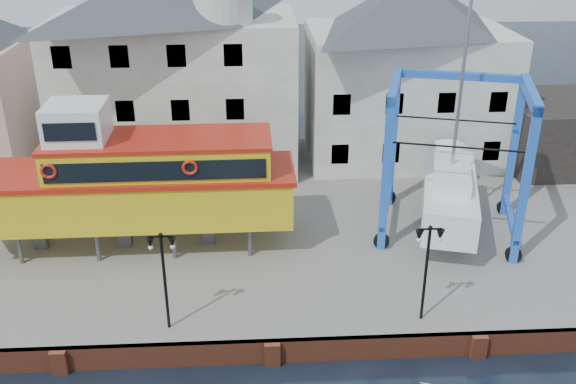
{
  "coord_description": "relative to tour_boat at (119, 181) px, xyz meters",
  "views": [
    {
      "loc": [
        -0.52,
        -19.55,
        16.45
      ],
      "look_at": [
        1.0,
        7.0,
        4.0
      ],
      "focal_mm": 40.0,
      "sensor_mm": 36.0,
      "label": 1
    }
  ],
  "objects": [
    {
      "name": "ground",
      "position": [
        6.76,
        -7.86,
        -4.35
      ],
      "size": [
        140.0,
        140.0,
        0.0
      ],
      "primitive_type": "plane",
      "color": "black",
      "rests_on": "ground"
    },
    {
      "name": "hardstanding",
      "position": [
        6.76,
        3.14,
        -3.85
      ],
      "size": [
        44.0,
        22.0,
        1.0
      ],
      "primitive_type": "cube",
      "color": "slate",
      "rests_on": "ground"
    },
    {
      "name": "quay_wall",
      "position": [
        6.76,
        -7.76,
        -3.85
      ],
      "size": [
        44.0,
        0.47,
        1.0
      ],
      "color": "brown",
      "rests_on": "ground"
    },
    {
      "name": "building_white_main",
      "position": [
        1.89,
        10.53,
        2.99
      ],
      "size": [
        14.0,
        8.3,
        14.0
      ],
      "color": "#B6B8AC",
      "rests_on": "hardstanding"
    },
    {
      "name": "building_white_right",
      "position": [
        15.76,
        11.14,
        2.25
      ],
      "size": [
        12.0,
        8.0,
        11.2
      ],
      "color": "#B6B8AC",
      "rests_on": "hardstanding"
    },
    {
      "name": "shed_dark",
      "position": [
        25.76,
        9.14,
        -1.35
      ],
      "size": [
        8.0,
        7.0,
        4.0
      ],
      "primitive_type": "cube",
      "color": "black",
      "rests_on": "hardstanding"
    },
    {
      "name": "lamp_post_left",
      "position": [
        2.76,
        -6.66,
        -0.18
      ],
      "size": [
        1.12,
        0.32,
        4.2
      ],
      "color": "black",
      "rests_on": "hardstanding"
    },
    {
      "name": "lamp_post_right",
      "position": [
        12.76,
        -6.66,
        -0.18
      ],
      "size": [
        1.12,
        0.32,
        4.2
      ],
      "color": "black",
      "rests_on": "hardstanding"
    },
    {
      "name": "tour_boat",
      "position": [
        0.0,
        0.0,
        0.0
      ],
      "size": [
        16.34,
        4.08,
        7.1
      ],
      "rotation": [
        0.0,
        0.0,
        0.01
      ],
      "color": "#59595E",
      "rests_on": "hardstanding"
    },
    {
      "name": "travel_lift",
      "position": [
        16.02,
        1.42,
        -0.93
      ],
      "size": [
        7.93,
        9.91,
        14.52
      ],
      "rotation": [
        0.0,
        0.0,
        -0.27
      ],
      "color": "blue",
      "rests_on": "hardstanding"
    }
  ]
}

